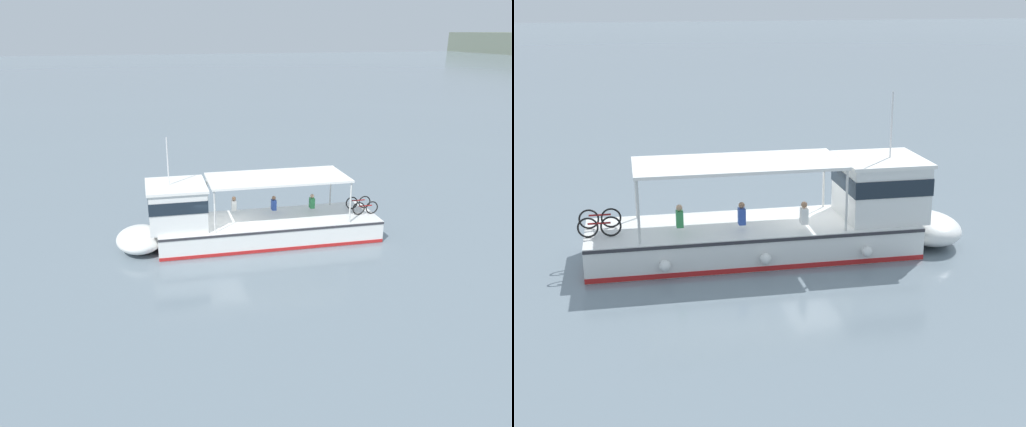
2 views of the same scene
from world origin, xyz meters
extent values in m
plane|color=slate|center=(0.00, 0.00, 0.00)|extent=(400.00, 400.00, 0.00)
cube|color=white|center=(-0.18, 2.54, 0.55)|extent=(3.72, 10.94, 1.10)
ellipsoid|color=white|center=(-0.48, -3.65, 0.55)|extent=(3.05, 2.34, 1.01)
cube|color=red|center=(-0.18, 2.54, 0.10)|extent=(3.76, 10.94, 0.16)
cube|color=#2D2D33|center=(-0.18, 2.54, 1.02)|extent=(3.78, 10.94, 0.10)
cube|color=white|center=(-0.40, -1.85, 2.05)|extent=(2.84, 2.73, 1.90)
cube|color=#19232D|center=(-0.40, -1.85, 2.38)|extent=(2.91, 2.77, 0.56)
cube|color=white|center=(-0.40, -1.85, 3.06)|extent=(3.01, 2.90, 0.12)
cube|color=white|center=(-0.16, 2.99, 3.15)|extent=(3.26, 6.83, 0.10)
cylinder|color=silver|center=(1.04, -0.32, 2.10)|extent=(0.08, 0.08, 2.00)
cylinder|color=silver|center=(-1.68, -0.19, 2.10)|extent=(0.08, 0.08, 2.00)
cylinder|color=silver|center=(1.35, 6.17, 2.10)|extent=(0.08, 0.08, 2.00)
cylinder|color=silver|center=(-1.36, 6.30, 2.10)|extent=(0.08, 0.08, 2.00)
cylinder|color=silver|center=(-0.41, -2.15, 4.22)|extent=(0.06, 0.06, 2.20)
sphere|color=white|center=(-2.13, -0.77, 0.50)|extent=(0.36, 0.36, 0.36)
sphere|color=white|center=(-1.97, 2.53, 0.50)|extent=(0.36, 0.36, 0.36)
sphere|color=white|center=(-1.82, 5.63, 0.50)|extent=(0.36, 0.36, 0.36)
torus|color=black|center=(0.48, 7.07, 1.43)|extent=(0.09, 0.66, 0.66)
torus|color=black|center=(0.52, 7.77, 1.43)|extent=(0.09, 0.66, 0.66)
cylinder|color=maroon|center=(0.50, 7.42, 1.55)|extent=(0.09, 0.70, 0.06)
torus|color=black|center=(-0.41, 7.11, 1.43)|extent=(0.09, 0.66, 0.66)
torus|color=black|center=(-0.38, 7.81, 1.43)|extent=(0.09, 0.66, 0.66)
cylinder|color=maroon|center=(-0.40, 7.46, 1.55)|extent=(0.09, 0.70, 0.06)
cube|color=#338C4C|center=(-0.58, 4.98, 1.56)|extent=(0.33, 0.24, 0.52)
sphere|color=tan|center=(-0.58, 4.98, 1.93)|extent=(0.20, 0.20, 0.20)
cube|color=#2D4CA5|center=(-0.80, 3.02, 1.56)|extent=(0.33, 0.24, 0.52)
sphere|color=#9E7051|center=(-0.80, 3.02, 1.93)|extent=(0.20, 0.20, 0.20)
cube|color=white|center=(-1.22, 1.07, 1.56)|extent=(0.33, 0.24, 0.52)
sphere|color=#9E7051|center=(-1.22, 1.07, 1.93)|extent=(0.20, 0.20, 0.20)
camera|label=1|loc=(22.84, -4.29, 9.90)|focal=36.55mm
camera|label=2|loc=(-22.44, 7.58, 8.42)|focal=50.92mm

